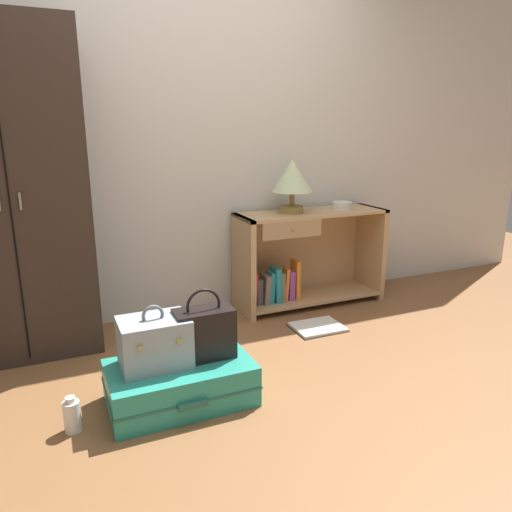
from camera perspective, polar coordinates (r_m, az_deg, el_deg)
ground_plane at (r=2.46m, az=3.45°, el=-17.50°), size 9.00×9.00×0.00m
back_wall at (r=3.48m, az=-7.94°, el=14.48°), size 6.40×0.10×2.60m
wardrobe at (r=3.07m, az=-26.89°, el=6.33°), size 0.82×0.47×1.89m
bookshelf at (r=3.69m, az=5.63°, el=-0.27°), size 1.14×0.39×0.72m
table_lamp at (r=3.51m, az=4.30°, el=9.15°), size 0.29×0.29×0.38m
bowl at (r=3.76m, az=10.12°, el=5.90°), size 0.15×0.15×0.05m
suitcase_large at (r=2.49m, az=-8.90°, el=-14.55°), size 0.70×0.44×0.21m
train_case at (r=2.40m, az=-11.89°, el=-9.89°), size 0.33×0.25×0.31m
handbag at (r=2.43m, az=-6.12°, el=-8.96°), size 0.29×0.15×0.36m
bottle at (r=2.41m, az=-20.88°, el=-17.18°), size 0.07×0.07×0.17m
open_book_on_floor at (r=3.34m, az=7.28°, el=-8.33°), size 0.35×0.28×0.02m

